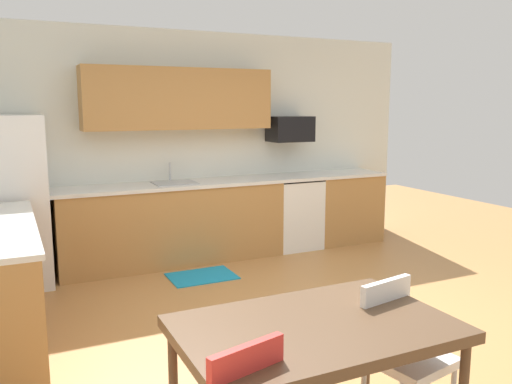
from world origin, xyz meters
TOP-DOWN VIEW (x-y plane):
  - ground_plane at (0.00, 0.00)m, footprint 12.00×12.00m
  - wall_back at (0.00, 2.65)m, footprint 5.80×0.10m
  - cabinet_run_back at (-0.45, 2.30)m, footprint 2.60×0.60m
  - cabinet_run_back_right at (1.93, 2.30)m, footprint 0.95×0.60m
  - countertop_back at (0.00, 2.30)m, footprint 4.80×0.64m
  - upper_cabinets_back at (-0.30, 2.43)m, footprint 2.20×0.34m
  - refrigerator at (-2.18, 2.22)m, footprint 0.76×0.70m
  - oven_range at (1.15, 2.30)m, footprint 0.60×0.60m
  - microwave at (1.15, 2.40)m, footprint 0.54×0.36m
  - sink_basin at (-0.42, 2.30)m, footprint 0.48×0.40m
  - sink_faucet at (-0.42, 2.48)m, footprint 0.02×0.02m
  - dining_table at (-0.79, -1.35)m, footprint 1.40×0.90m
  - chair_near_table at (-0.24, -1.37)m, footprint 0.47×0.47m
  - floor_mat at (-0.34, 1.65)m, footprint 0.70×0.50m

SIDE VIEW (x-z plane):
  - ground_plane at x=0.00m, z-range 0.00..0.00m
  - floor_mat at x=-0.34m, z-range 0.00..0.01m
  - cabinet_run_back at x=-0.45m, z-range 0.00..0.90m
  - cabinet_run_back_right at x=1.93m, z-range 0.00..0.90m
  - oven_range at x=1.15m, z-range 0.00..0.91m
  - chair_near_table at x=-0.24m, z-range 0.08..0.93m
  - dining_table at x=-0.79m, z-range 0.30..1.03m
  - refrigerator at x=-2.18m, z-range 0.00..1.73m
  - sink_basin at x=-0.42m, z-range 0.81..0.95m
  - countertop_back at x=0.00m, z-range 0.90..0.94m
  - sink_faucet at x=-0.42m, z-range 0.92..1.16m
  - wall_back at x=0.00m, z-range 0.00..2.70m
  - microwave at x=1.15m, z-range 1.37..1.69m
  - upper_cabinets_back at x=-0.30m, z-range 1.55..2.25m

